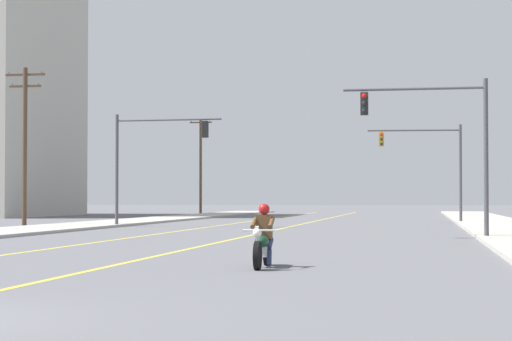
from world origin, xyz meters
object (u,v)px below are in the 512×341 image
(motorcycle_with_rider, at_px, (263,242))
(utility_pole_left_near, at_px, (25,140))
(traffic_signal_mid_right, at_px, (433,157))
(traffic_signal_near_right, at_px, (443,132))
(traffic_signal_near_left, at_px, (148,151))
(utility_pole_left_far, at_px, (201,164))

(motorcycle_with_rider, xyz_separation_m, utility_pole_left_near, (-18.41, 29.29, 4.24))
(motorcycle_with_rider, xyz_separation_m, traffic_signal_mid_right, (4.30, 39.61, 3.57))
(traffic_signal_near_right, xyz_separation_m, utility_pole_left_near, (-22.83, 13.09, 0.69))
(traffic_signal_mid_right, distance_m, utility_pole_left_near, 24.95)
(traffic_signal_near_left, distance_m, utility_pole_left_near, 7.24)
(utility_pole_left_near, bearing_deg, traffic_signal_mid_right, 24.45)
(motorcycle_with_rider, xyz_separation_m, traffic_signal_near_left, (-11.20, 29.10, 3.58))
(motorcycle_with_rider, height_order, utility_pole_left_far, utility_pole_left_far)
(motorcycle_with_rider, distance_m, traffic_signal_near_left, 31.39)
(utility_pole_left_near, bearing_deg, traffic_signal_near_left, -1.49)
(traffic_signal_near_right, bearing_deg, utility_pole_left_far, 112.41)
(motorcycle_with_rider, bearing_deg, traffic_signal_near_right, 74.72)
(traffic_signal_near_right, relative_size, traffic_signal_mid_right, 1.00)
(motorcycle_with_rider, xyz_separation_m, utility_pole_left_far, (-17.64, 69.71, 4.31))
(traffic_signal_near_right, distance_m, traffic_signal_mid_right, 23.41)
(motorcycle_with_rider, xyz_separation_m, traffic_signal_near_right, (4.43, 16.20, 3.55))
(utility_pole_left_near, height_order, utility_pole_left_far, utility_pole_left_far)
(traffic_signal_near_left, bearing_deg, traffic_signal_mid_right, 34.15)
(traffic_signal_near_right, bearing_deg, motorcycle_with_rider, -105.28)
(traffic_signal_mid_right, xyz_separation_m, utility_pole_left_near, (-22.71, -10.32, 0.67))
(traffic_signal_mid_right, height_order, utility_pole_left_far, utility_pole_left_far)
(traffic_signal_near_left, xyz_separation_m, traffic_signal_mid_right, (15.50, 10.51, -0.01))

